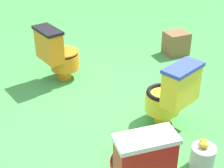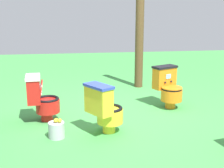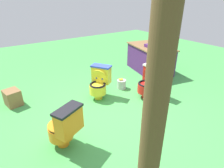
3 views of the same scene
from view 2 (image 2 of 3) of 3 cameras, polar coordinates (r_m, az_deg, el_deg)
The scene contains 6 objects.
ground at distance 5.14m, azimuth 0.14°, elevation -5.60°, with size 14.00×14.00×0.00m, color #429947.
toilet_yellow at distance 4.26m, azimuth -1.34°, elevation -4.52°, with size 0.60×0.63×0.73m.
toilet_orange at distance 5.49m, azimuth 10.42°, elevation -0.50°, with size 0.61×0.57×0.73m.
toilet_red at distance 4.85m, azimuth -13.01°, elevation -2.56°, with size 0.45×0.53×0.73m.
wooden_post at distance 6.71m, azimuth 5.11°, elevation 8.36°, with size 0.18×0.18×2.13m, color brown.
lemon_bucket at distance 4.28m, azimuth -10.28°, elevation -8.34°, with size 0.22×0.22×0.28m.
Camera 2 is at (-4.78, 0.69, 1.74)m, focal length 49.19 mm.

